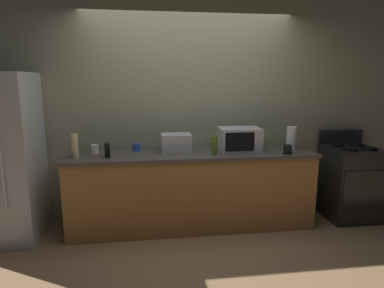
# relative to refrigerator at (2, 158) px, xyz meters

# --- Properties ---
(ground_plane) EXTENTS (8.00, 8.00, 0.00)m
(ground_plane) POSITION_rel_refrigerator_xyz_m (2.05, -0.40, -0.90)
(ground_plane) COLOR #93704C
(back_wall) EXTENTS (6.40, 0.10, 2.70)m
(back_wall) POSITION_rel_refrigerator_xyz_m (2.05, 0.41, 0.45)
(back_wall) COLOR gray
(back_wall) RESTS_ON ground_plane
(counter_run) EXTENTS (2.84, 0.64, 0.90)m
(counter_run) POSITION_rel_refrigerator_xyz_m (2.05, 0.00, -0.45)
(counter_run) COLOR #9E6B38
(counter_run) RESTS_ON ground_plane
(refrigerator) EXTENTS (0.72, 0.73, 1.80)m
(refrigerator) POSITION_rel_refrigerator_xyz_m (0.00, 0.00, 0.00)
(refrigerator) COLOR #B7BABF
(refrigerator) RESTS_ON ground_plane
(stove_range) EXTENTS (0.60, 0.61, 1.08)m
(stove_range) POSITION_rel_refrigerator_xyz_m (4.05, 0.00, -0.44)
(stove_range) COLOR black
(stove_range) RESTS_ON ground_plane
(microwave) EXTENTS (0.48, 0.35, 0.27)m
(microwave) POSITION_rel_refrigerator_xyz_m (2.62, 0.05, 0.13)
(microwave) COLOR #B7BABF
(microwave) RESTS_ON counter_run
(toaster_oven) EXTENTS (0.34, 0.26, 0.21)m
(toaster_oven) POSITION_rel_refrigerator_xyz_m (1.87, 0.06, 0.10)
(toaster_oven) COLOR #B7BABF
(toaster_oven) RESTS_ON counter_run
(paper_towel_roll) EXTENTS (0.12, 0.12, 0.27)m
(paper_towel_roll) POSITION_rel_refrigerator_xyz_m (3.27, 0.05, 0.13)
(paper_towel_roll) COLOR white
(paper_towel_roll) RESTS_ON counter_run
(cordless_phone) EXTENTS (0.07, 0.12, 0.15)m
(cordless_phone) POSITION_rel_refrigerator_xyz_m (1.11, -0.10, 0.07)
(cordless_phone) COLOR black
(cordless_phone) RESTS_ON counter_run
(bottle_olive_oil) EXTENTS (0.06, 0.06, 0.21)m
(bottle_olive_oil) POSITION_rel_refrigerator_xyz_m (2.28, -0.14, 0.11)
(bottle_olive_oil) COLOR #4C6B19
(bottle_olive_oil) RESTS_ON counter_run
(bottle_hand_soap) EXTENTS (0.07, 0.07, 0.26)m
(bottle_hand_soap) POSITION_rel_refrigerator_xyz_m (0.78, -0.09, 0.13)
(bottle_hand_soap) COLOR beige
(bottle_hand_soap) RESTS_ON counter_run
(mug_blue) EXTENTS (0.09, 0.09, 0.09)m
(mug_blue) POSITION_rel_refrigerator_xyz_m (1.42, 0.18, 0.04)
(mug_blue) COLOR #2D4CB2
(mug_blue) RESTS_ON counter_run
(mug_white) EXTENTS (0.08, 0.08, 0.10)m
(mug_white) POSITION_rel_refrigerator_xyz_m (0.95, 0.09, 0.05)
(mug_white) COLOR white
(mug_white) RESTS_ON counter_run
(mug_black) EXTENTS (0.09, 0.09, 0.10)m
(mug_black) POSITION_rel_refrigerator_xyz_m (3.11, -0.21, 0.05)
(mug_black) COLOR black
(mug_black) RESTS_ON counter_run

